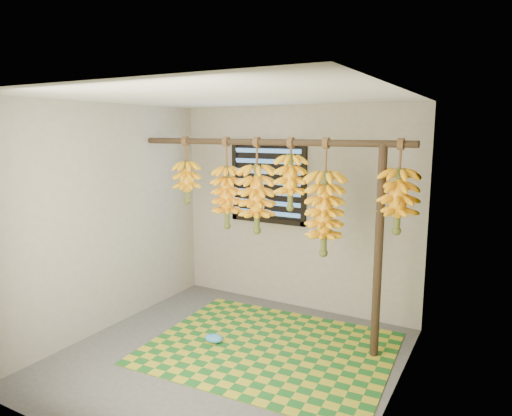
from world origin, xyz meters
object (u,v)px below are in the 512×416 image
Objects in this scene: plastic_bag at (214,338)px; banana_bunch_c at (257,199)px; woven_mat at (270,348)px; banana_bunch_a at (187,182)px; banana_bunch_d at (290,182)px; banana_bunch_e at (324,214)px; banana_bunch_b at (227,197)px; banana_bunch_f at (398,201)px; support_post at (378,254)px.

banana_bunch_c is (0.21, 0.52, 1.37)m from plastic_bag.
banana_bunch_a is (-1.24, 0.36, 1.54)m from woven_mat.
banana_bunch_d is (0.38, 0.00, 0.19)m from banana_bunch_c.
banana_bunch_a is at bearing 180.00° from banana_bunch_e.
banana_bunch_a and banana_bunch_d have the same top height.
plastic_bag is at bearing -37.05° from banana_bunch_a.
banana_bunch_a is at bearing 180.00° from banana_bunch_b.
banana_bunch_e is at bearing 41.63° from woven_mat.
banana_bunch_e is at bearing 0.00° from banana_bunch_a.
banana_bunch_b is 0.99× the size of banana_bunch_c.
banana_bunch_c and banana_bunch_f have the same top height.
support_post is 2.39× the size of banana_bunch_f.
banana_bunch_d is at bearing 180.00° from support_post.
support_post is at bearing 20.93° from woven_mat.
woven_mat is 3.11× the size of banana_bunch_a.
banana_bunch_b reaches higher than woven_mat.
banana_bunch_f reaches higher than plastic_bag.
plastic_bag is at bearing -162.15° from banana_bunch_f.
plastic_bag is at bearing -151.02° from banana_bunch_e.
banana_bunch_c is 1.18× the size of banana_bunch_f.
banana_bunch_e is (0.40, 0.36, 1.32)m from woven_mat.
banana_bunch_f is (0.15, 0.00, 0.50)m from support_post.
banana_bunch_c reaches higher than woven_mat.
plastic_bag is 1.73m from banana_bunch_a.
woven_mat is at bearing 17.08° from plastic_bag.
banana_bunch_d is 0.46m from banana_bunch_e.
banana_bunch_b is at bearing 180.00° from support_post.
banana_bunch_b and banana_bunch_c have the same top height.
plastic_bag is 1.67m from banana_bunch_e.
plastic_bag reaches higher than woven_mat.
woven_mat is 2.74× the size of banana_bunch_f.
banana_bunch_b is at bearing 180.00° from banana_bunch_e.
banana_bunch_e reaches higher than woven_mat.
banana_bunch_e is at bearing -180.00° from banana_bunch_f.
plastic_bag is at bearing -160.47° from support_post.
banana_bunch_b is 0.77m from banana_bunch_d.
banana_bunch_b is 0.86× the size of banana_bunch_e.
banana_bunch_c and banana_bunch_e have the same top height.
support_post is 2.05× the size of banana_bunch_b.
banana_bunch_b is (-0.71, 0.36, 1.41)m from woven_mat.
banana_bunch_c is (0.90, -0.00, -0.13)m from banana_bunch_a.
banana_bunch_b is 1.16× the size of banana_bunch_f.
support_post reaches higher than plastic_bag.
banana_bunch_f is at bearing 0.00° from banana_bunch_c.
banana_bunch_d reaches higher than woven_mat.
banana_bunch_b is at bearing 0.00° from banana_bunch_a.
banana_bunch_a is 0.88× the size of banana_bunch_f.
banana_bunch_f is (1.63, 0.52, 1.45)m from plastic_bag.
woven_mat is 0.57m from plastic_bag.
banana_bunch_a and banana_bunch_e have the same top height.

